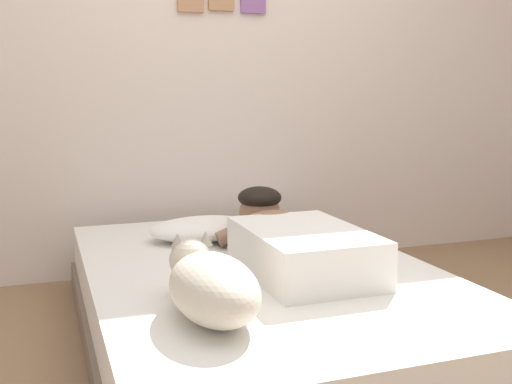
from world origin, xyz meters
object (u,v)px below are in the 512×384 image
at_px(person_lying, 290,239).
at_px(coffee_cup, 275,231).
at_px(dog, 211,284).
at_px(pillow, 204,229).
at_px(cell_phone, 283,259).
at_px(bed, 258,305).

bearing_deg(person_lying, coffee_cup, 76.02).
bearing_deg(dog, pillow, 76.46).
xyz_separation_m(person_lying, cell_phone, (-0.00, 0.07, -0.10)).
xyz_separation_m(person_lying, dog, (-0.46, -0.45, -0.00)).
height_order(pillow, person_lying, person_lying).
xyz_separation_m(bed, cell_phone, (0.12, 0.04, 0.17)).
xyz_separation_m(coffee_cup, cell_phone, (-0.11, -0.37, -0.03)).
bearing_deg(person_lying, cell_phone, 91.16).
height_order(pillow, cell_phone, pillow).
distance_m(person_lying, cell_phone, 0.12).
distance_m(person_lying, coffee_cup, 0.46).
distance_m(bed, coffee_cup, 0.52).
relative_size(pillow, dog, 0.90).
bearing_deg(coffee_cup, bed, -119.69).
height_order(bed, coffee_cup, coffee_cup).
distance_m(bed, cell_phone, 0.22).
distance_m(person_lying, dog, 0.64).
relative_size(coffee_cup, cell_phone, 0.89).
relative_size(dog, coffee_cup, 4.60).
relative_size(person_lying, coffee_cup, 7.36).
relative_size(pillow, person_lying, 0.57).
xyz_separation_m(bed, coffee_cup, (0.24, 0.41, 0.21)).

